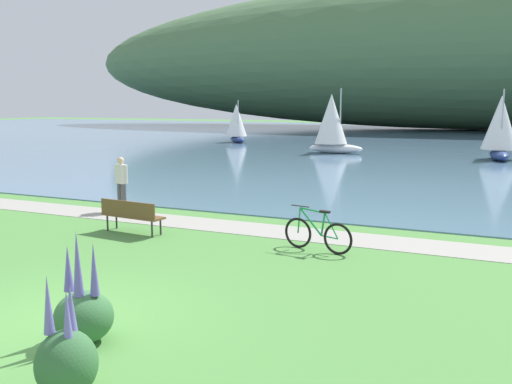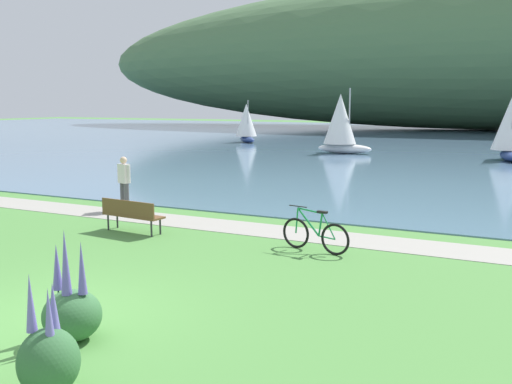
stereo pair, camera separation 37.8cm
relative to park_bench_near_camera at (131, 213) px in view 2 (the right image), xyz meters
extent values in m
plane|color=#518E42|center=(2.71, -5.36, -0.52)|extent=(200.00, 200.00, 0.00)
cube|color=#5B7F9E|center=(2.71, 43.42, -0.50)|extent=(180.00, 80.00, 0.04)
ellipsoid|color=#4C7047|center=(3.31, 66.60, 9.14)|extent=(115.20, 28.00, 19.24)
cube|color=#A39E93|center=(2.71, 1.80, -0.52)|extent=(60.00, 1.50, 0.01)
cube|color=brown|center=(0.01, 0.08, -0.07)|extent=(1.84, 0.64, 0.05)
cube|color=brown|center=(-0.01, -0.13, 0.15)|extent=(1.80, 0.21, 0.40)
cylinder|color=#2D2D33|center=(-0.74, 0.32, -0.30)|extent=(0.05, 0.05, 0.45)
cylinder|color=#2D2D33|center=(0.78, 0.18, -0.30)|extent=(0.05, 0.05, 0.45)
cylinder|color=#2D2D33|center=(-0.77, -0.02, -0.30)|extent=(0.05, 0.05, 0.45)
cylinder|color=#2D2D33|center=(0.75, -0.16, -0.30)|extent=(0.05, 0.05, 0.45)
torus|color=black|center=(4.47, 0.43, -0.16)|extent=(0.72, 0.20, 0.72)
torus|color=black|center=(5.50, 0.22, -0.16)|extent=(0.72, 0.20, 0.72)
cylinder|color=#1E8C4C|center=(4.80, 0.36, 0.15)|extent=(0.60, 0.16, 0.61)
cylinder|color=#1E8C4C|center=(4.84, 0.35, 0.41)|extent=(0.65, 0.17, 0.09)
cylinder|color=#1E8C4C|center=(5.12, 0.30, 0.12)|extent=(0.13, 0.07, 0.54)
cylinder|color=#1E8C4C|center=(5.29, 0.26, -0.15)|extent=(0.42, 0.11, 0.05)
cylinder|color=#1E8C4C|center=(5.33, 0.25, 0.11)|extent=(0.37, 0.10, 0.56)
cylinder|color=#1E8C4C|center=(4.49, 0.42, 0.14)|extent=(0.09, 0.05, 0.60)
cube|color=black|center=(5.16, 0.29, 0.42)|extent=(0.25, 0.14, 0.05)
cylinder|color=black|center=(4.52, 0.42, 0.48)|extent=(0.48, 0.12, 0.02)
cylinder|color=#4C4C51|center=(-2.32, 2.47, -0.08)|extent=(0.14, 0.14, 0.88)
cylinder|color=#4C4C51|center=(-2.09, 2.40, -0.08)|extent=(0.14, 0.14, 0.88)
cube|color=silver|center=(-2.20, 2.44, 0.66)|extent=(0.43, 0.32, 0.60)
sphere|color=beige|center=(-2.20, 2.44, 1.08)|extent=(0.22, 0.22, 0.22)
cylinder|color=silver|center=(-2.45, 2.51, 0.66)|extent=(0.09, 0.09, 0.56)
cylinder|color=silver|center=(-1.95, 2.36, 0.66)|extent=(0.09, 0.09, 0.56)
ellipsoid|color=#386B3D|center=(3.64, -5.90, -0.15)|extent=(0.84, 0.84, 0.74)
cylinder|color=#386B3D|center=(3.84, -5.87, 0.13)|extent=(0.02, 0.02, 0.12)
cone|color=#6B5BB7|center=(3.84, -5.87, 0.57)|extent=(0.13, 0.13, 0.76)
cylinder|color=#386B3D|center=(3.38, -5.88, 0.13)|extent=(0.02, 0.02, 0.12)
cone|color=#6B5BB7|center=(3.38, -5.88, 0.52)|extent=(0.15, 0.15, 0.67)
cylinder|color=#386B3D|center=(3.66, -6.00, 0.13)|extent=(0.02, 0.02, 0.12)
cone|color=#6B5BB7|center=(3.66, -6.00, 0.66)|extent=(0.15, 0.15, 0.93)
ellipsoid|color=#386B3D|center=(4.53, -7.19, -0.12)|extent=(0.72, 0.72, 0.80)
cylinder|color=#386B3D|center=(4.62, -7.24, 0.18)|extent=(0.02, 0.02, 0.12)
cone|color=#7A6BC6|center=(4.62, -7.24, 0.52)|extent=(0.11, 0.11, 0.56)
cylinder|color=#386B3D|center=(4.36, -7.25, 0.18)|extent=(0.02, 0.02, 0.12)
cone|color=#7A6BC6|center=(4.36, -7.25, 0.58)|extent=(0.13, 0.13, 0.69)
cylinder|color=#386B3D|center=(4.54, -7.08, 0.18)|extent=(0.02, 0.02, 0.12)
cone|color=#7A6BC6|center=(4.54, -7.08, 0.52)|extent=(0.13, 0.13, 0.57)
ellipsoid|color=white|center=(-2.30, 25.26, -0.16)|extent=(3.69, 1.10, 0.64)
cylinder|color=#B2B2B2|center=(-2.01, 25.27, 2.00)|extent=(0.09, 0.09, 3.67)
cone|color=white|center=(-2.64, 25.26, 1.82)|extent=(2.22, 2.22, 3.31)
ellipsoid|color=navy|center=(7.87, 24.79, -0.17)|extent=(1.61, 3.65, 0.62)
cone|color=white|center=(7.81, 25.11, 1.72)|extent=(2.43, 2.43, 3.17)
ellipsoid|color=navy|center=(-13.07, 31.96, -0.21)|extent=(2.75, 2.79, 0.54)
cylinder|color=#B2B2B2|center=(-12.91, 31.79, 1.58)|extent=(0.08, 0.08, 3.06)
cone|color=white|center=(-13.27, 32.17, 1.43)|extent=(2.57, 2.57, 2.75)
camera|label=1|loc=(9.12, -11.89, 2.84)|focal=40.31mm
camera|label=2|loc=(9.46, -11.73, 2.84)|focal=40.31mm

